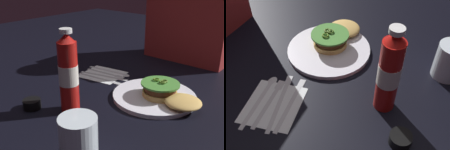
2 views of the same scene
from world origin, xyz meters
TOP-DOWN VIEW (x-y plane):
  - ground_plane at (0.00, 0.00)m, footprint 3.00×3.00m
  - dinner_plate at (0.09, 0.12)m, footprint 0.28×0.28m
  - burger_sandwich at (0.14, 0.12)m, footprint 0.21×0.13m
  - ketchup_bottle at (-0.06, -0.12)m, footprint 0.06×0.06m
  - water_glass at (0.13, -0.25)m, footprint 0.09×0.09m
  - condiment_cup at (-0.16, -0.19)m, footprint 0.06×0.06m
  - napkin at (-0.18, 0.16)m, footprint 0.18×0.17m
  - butter_knife at (-0.15, 0.12)m, footprint 0.20×0.04m
  - steak_knife at (-0.15, 0.15)m, footprint 0.21×0.07m
  - fork_utensil at (-0.17, 0.18)m, footprint 0.18×0.04m
  - spoon_utensil at (-0.16, 0.21)m, footprint 0.20×0.04m
  - diner_person at (-0.02, 0.57)m, footprint 0.37×0.16m

SIDE VIEW (x-z plane):
  - ground_plane at x=0.00m, z-range 0.00..0.00m
  - napkin at x=-0.18m, z-range 0.00..0.00m
  - butter_knife at x=-0.15m, z-range 0.00..0.01m
  - steak_knife at x=-0.15m, z-range 0.00..0.01m
  - fork_utensil at x=-0.17m, z-range 0.00..0.01m
  - spoon_utensil at x=-0.16m, z-range 0.00..0.01m
  - dinner_plate at x=0.09m, z-range 0.00..0.01m
  - condiment_cup at x=-0.16m, z-range 0.00..0.03m
  - burger_sandwich at x=0.14m, z-range 0.01..0.06m
  - water_glass at x=0.13m, z-range 0.00..0.11m
  - ketchup_bottle at x=-0.06m, z-range -0.01..0.25m
  - diner_person at x=-0.02m, z-range -0.04..0.53m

